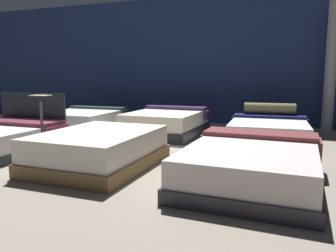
# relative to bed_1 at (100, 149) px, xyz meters

# --- Properties ---
(ground_plane) EXTENTS (18.00, 18.00, 0.02)m
(ground_plane) POSITION_rel_bed_1_xyz_m (0.03, 1.14, -0.27)
(ground_plane) COLOR gray
(showroom_back_wall) EXTENTS (18.00, 0.06, 3.50)m
(showroom_back_wall) POSITION_rel_bed_1_xyz_m (0.03, 5.03, 1.49)
(showroom_back_wall) COLOR navy
(showroom_back_wall) RESTS_ON ground_plane
(bed_1) EXTENTS (1.50, 1.97, 0.52)m
(bed_1) POSITION_rel_bed_1_xyz_m (0.00, 0.00, 0.00)
(bed_1) COLOR brown
(bed_1) RESTS_ON ground_plane
(bed_2) EXTENTS (1.67, 2.18, 0.53)m
(bed_2) POSITION_rel_bed_1_xyz_m (2.17, -0.04, -0.02)
(bed_2) COLOR #2A282E
(bed_2) RESTS_ON ground_plane
(bed_3) EXTENTS (1.66, 1.95, 0.52)m
(bed_3) POSITION_rel_bed_1_xyz_m (-2.14, 2.84, -0.02)
(bed_3) COLOR brown
(bed_3) RESTS_ON ground_plane
(bed_4) EXTENTS (1.63, 1.98, 0.60)m
(bed_4) POSITION_rel_bed_1_xyz_m (0.00, 2.82, 0.01)
(bed_4) COLOR black
(bed_4) RESTS_ON ground_plane
(bed_5) EXTENTS (1.62, 2.14, 0.73)m
(bed_5) POSITION_rel_bed_1_xyz_m (2.22, 2.87, -0.02)
(bed_5) COLOR black
(bed_5) RESTS_ON ground_plane
(price_sign) EXTENTS (0.28, 0.24, 1.02)m
(price_sign) POSITION_rel_bed_1_xyz_m (-1.05, 0.04, 0.14)
(price_sign) COLOR #3F3F44
(price_sign) RESTS_ON ground_plane
(support_pillar) EXTENTS (0.26, 0.26, 3.50)m
(support_pillar) POSITION_rel_bed_1_xyz_m (3.47, 4.60, 1.49)
(support_pillar) COLOR #99999E
(support_pillar) RESTS_ON ground_plane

